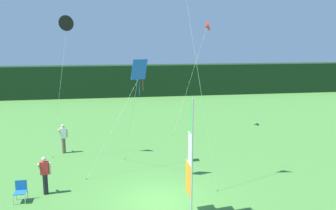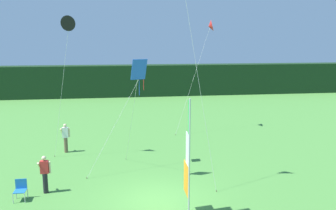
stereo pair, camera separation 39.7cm
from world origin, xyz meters
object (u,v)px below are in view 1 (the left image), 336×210
folding_chair (21,190)px  kite_red_diamond_2 (139,79)px  banner_flag (190,162)px  person_near_banner (45,174)px  kite_red_delta_3 (207,26)px  kite_black_delta_0 (67,23)px  person_mid_field (63,138)px  kite_blue_diamond_1 (139,74)px

folding_chair → kite_red_diamond_2: size_ratio=0.16×
banner_flag → folding_chair: 7.47m
person_near_banner → kite_red_delta_3: (10.14, 10.23, 6.81)m
person_near_banner → kite_black_delta_0: bearing=81.1°
person_mid_field → kite_black_delta_0: size_ratio=0.22×
person_near_banner → kite_red_diamond_2: bearing=31.6°
folding_chair → kite_red_diamond_2: kite_red_diamond_2 is taller
person_near_banner → kite_red_diamond_2: size_ratio=0.31×
kite_red_delta_3 → kite_blue_diamond_1: bearing=-122.1°
folding_chair → kite_blue_diamond_1: (5.23, 1.49, 4.73)m
kite_black_delta_0 → kite_red_diamond_2: size_ratio=1.47×
banner_flag → kite_red_delta_3: (4.26, 13.35, 5.47)m
folding_chair → kite_red_diamond_2: 7.65m
person_mid_field → kite_blue_diamond_1: 7.79m
banner_flag → kite_blue_diamond_1: size_ratio=0.80×
banner_flag → folding_chair: banner_flag is taller
banner_flag → kite_black_delta_0: size_ratio=0.58×
folding_chair → kite_red_diamond_2: (5.39, 3.32, 4.29)m
banner_flag → kite_blue_diamond_1: 5.26m
kite_red_diamond_2 → kite_red_delta_3: bearing=52.8°
banner_flag → kite_blue_diamond_1: kite_blue_diamond_1 is taller
person_near_banner → kite_red_delta_3: 15.94m
person_near_banner → person_mid_field: bearing=89.0°
person_mid_field → folding_chair: 6.55m
person_near_banner → folding_chair: size_ratio=1.95×
kite_black_delta_0 → kite_red_delta_3: size_ratio=0.99×
banner_flag → person_near_banner: bearing=152.1°
banner_flag → kite_red_diamond_2: kite_red_diamond_2 is taller
person_mid_field → kite_red_delta_3: size_ratio=0.22×
person_mid_field → kite_red_diamond_2: size_ratio=0.32×
person_near_banner → kite_red_diamond_2: 6.52m
kite_red_delta_3 → kite_black_delta_0: bearing=-150.3°
person_near_banner → kite_red_delta_3: kite_red_delta_3 is taller
person_mid_field → kite_black_delta_0: kite_black_delta_0 is taller
person_mid_field → kite_blue_diamond_1: kite_blue_diamond_1 is taller
person_near_banner → kite_blue_diamond_1: (4.31, 0.92, 4.32)m
kite_black_delta_0 → person_near_banner: bearing=-98.9°
kite_black_delta_0 → kite_red_delta_3: (9.38, 5.34, 0.07)m
folding_chair → kite_blue_diamond_1: kite_blue_diamond_1 is taller
banner_flag → folding_chair: (-6.80, 2.55, -1.76)m
folding_chair → kite_red_diamond_2: bearing=31.6°
kite_red_diamond_2 → person_mid_field: bearing=144.3°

